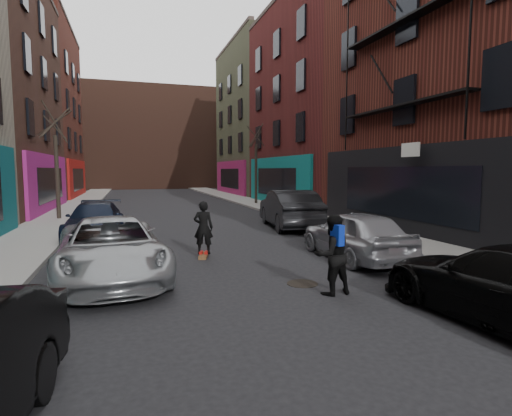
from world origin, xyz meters
TOP-DOWN VIEW (x-y plane):
  - ground at (0.00, 0.00)m, footprint 160.00×160.00m
  - sidewalk_left at (-6.25, 30.00)m, footprint 2.50×84.00m
  - sidewalk_right at (6.25, 30.00)m, footprint 2.50×84.00m
  - buildings_right at (13.50, 16.00)m, footprint 12.00×56.00m
  - building_far at (0.00, 56.00)m, footprint 40.00×10.00m
  - tree_left_far at (-6.20, 18.00)m, footprint 2.00×2.00m
  - tree_right_far at (6.20, 24.00)m, footprint 2.00×2.00m
  - parked_left_far at (-3.20, 5.72)m, footprint 2.80×5.35m
  - parked_left_end at (-4.02, 11.95)m, footprint 2.09×4.72m
  - parked_right_mid at (3.20, 0.64)m, footprint 2.18×4.83m
  - parked_right_far at (3.43, 5.79)m, footprint 1.78×4.25m
  - parked_right_end at (4.02, 12.20)m, footprint 2.47×5.34m
  - skateboard at (-0.70, 7.36)m, footprint 0.44×0.83m
  - skateboarder at (-0.70, 7.36)m, footprint 0.66×0.52m
  - pedestrian at (1.20, 3.05)m, footprint 0.86×0.70m
  - manhole at (0.93, 3.91)m, footprint 0.70×0.70m

SIDE VIEW (x-z plane):
  - ground at x=0.00m, z-range 0.00..0.00m
  - manhole at x=0.93m, z-range 0.00..0.01m
  - skateboard at x=-0.70m, z-range 0.00..0.10m
  - sidewalk_left at x=-6.25m, z-range 0.00..0.13m
  - sidewalk_right at x=6.25m, z-range 0.00..0.13m
  - parked_left_end at x=-4.02m, z-range 0.00..1.35m
  - parked_right_mid at x=3.20m, z-range 0.00..1.37m
  - parked_right_far at x=3.43m, z-range 0.00..1.44m
  - parked_left_far at x=-3.20m, z-range 0.00..1.44m
  - pedestrian at x=1.20m, z-range 0.01..1.67m
  - parked_right_end at x=4.02m, z-range 0.00..1.69m
  - skateboarder at x=-0.70m, z-range 0.10..1.67m
  - tree_left_far at x=-6.20m, z-range 0.13..6.63m
  - tree_right_far at x=6.20m, z-range 0.13..6.93m
  - building_far at x=0.00m, z-range 0.00..14.00m
  - buildings_right at x=13.50m, z-range 0.00..16.00m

